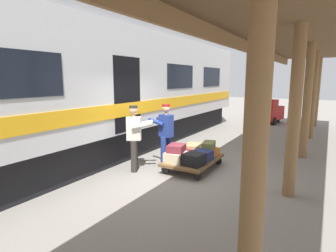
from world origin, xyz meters
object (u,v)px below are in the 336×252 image
train_car (88,89)px  suitcase_navy_fabric (202,155)px  suitcase_cream_canvas (176,157)px  suitcase_orange_carryall (209,152)px  suitcase_black_hardshell (194,159)px  baggage_tug (268,111)px  suitcase_tan_vintage (193,149)px  suitcase_maroon_trunk (185,154)px  suitcase_burgundy_valise (176,148)px  porter_by_door (135,136)px  suitcase_olive_duffel (209,145)px  luggage_cart (193,160)px  porter_in_overalls (166,133)px

train_car → suitcase_navy_fabric: (-3.47, -0.54, -1.66)m
suitcase_cream_canvas → suitcase_orange_carryall: size_ratio=0.82×
suitcase_black_hardshell → baggage_tug: 9.57m
suitcase_cream_canvas → baggage_tug: (-0.42, -9.57, 0.22)m
suitcase_navy_fabric → suitcase_black_hardshell: bearing=90.0°
suitcase_tan_vintage → suitcase_maroon_trunk: bearing=90.0°
suitcase_orange_carryall → suitcase_burgundy_valise: 1.10m
porter_by_door → baggage_tug: bearing=-98.0°
suitcase_maroon_trunk → suitcase_black_hardshell: size_ratio=1.28×
suitcase_navy_fabric → porter_by_door: bearing=31.2°
suitcase_navy_fabric → suitcase_olive_duffel: size_ratio=0.86×
suitcase_orange_carryall → suitcase_olive_duffel: (0.01, 0.00, 0.19)m
suitcase_maroon_trunk → suitcase_tan_vintage: (0.00, -0.48, 0.04)m
suitcase_burgundy_valise → suitcase_olive_duffel: bearing=-118.6°
train_car → suitcase_orange_carryall: train_car is taller
suitcase_orange_carryall → suitcase_olive_duffel: suitcase_olive_duffel is taller
luggage_cart → suitcase_cream_canvas: (0.25, 0.48, 0.17)m
luggage_cart → suitcase_black_hardshell: suitcase_black_hardshell is taller
suitcase_black_hardshell → porter_in_overalls: 1.20m
train_car → baggage_tug: bearing=-109.4°
suitcase_navy_fabric → suitcase_burgundy_valise: 0.72m
luggage_cart → suitcase_burgundy_valise: suitcase_burgundy_valise is taller
suitcase_cream_canvas → baggage_tug: baggage_tug is taller
suitcase_tan_vintage → suitcase_burgundy_valise: bearing=88.8°
baggage_tug → porter_in_overalls: bearing=84.1°
suitcase_black_hardshell → porter_in_overalls: bearing=-19.1°
suitcase_burgundy_valise → porter_by_door: (0.97, 0.45, 0.30)m
suitcase_maroon_trunk → suitcase_navy_fabric: size_ratio=1.30×
train_car → luggage_cart: size_ratio=9.89×
suitcase_navy_fabric → suitcase_black_hardshell: size_ratio=0.98×
luggage_cart → suitcase_maroon_trunk: suitcase_maroon_trunk is taller
suitcase_navy_fabric → baggage_tug: (0.08, -9.08, 0.22)m
suitcase_orange_carryall → suitcase_black_hardshell: bearing=90.0°
suitcase_olive_duffel → luggage_cart: bearing=63.6°
luggage_cart → suitcase_navy_fabric: size_ratio=3.75×
suitcase_maroon_trunk → suitcase_orange_carryall: suitcase_maroon_trunk is taller
train_car → porter_by_door: train_car is taller
suitcase_tan_vintage → suitcase_burgundy_valise: size_ratio=1.21×
suitcase_tan_vintage → suitcase_orange_carryall: suitcase_tan_vintage is taller
suitcase_cream_canvas → suitcase_olive_duffel: 1.09m
suitcase_olive_duffel → suitcase_navy_fabric: bearing=91.1°
suitcase_burgundy_valise → baggage_tug: size_ratio=0.25×
suitcase_tan_vintage → suitcase_orange_carryall: 0.50m
suitcase_cream_canvas → suitcase_orange_carryall: 1.09m
porter_by_door → suitcase_olive_duffel: bearing=-136.9°
train_car → suitcase_olive_duffel: size_ratio=31.95×
suitcase_orange_carryall → porter_by_door: (1.48, 1.38, 0.55)m
suitcase_navy_fabric → suitcase_burgundy_valise: size_ratio=0.99×
suitcase_maroon_trunk → suitcase_orange_carryall: size_ratio=0.95×
suitcase_orange_carryall → suitcase_black_hardshell: (0.00, 0.97, 0.05)m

